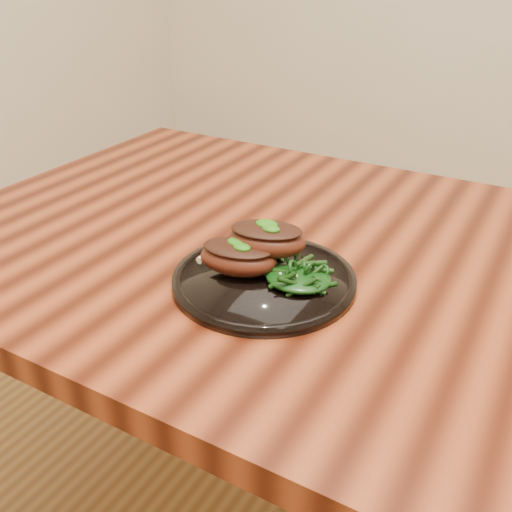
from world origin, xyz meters
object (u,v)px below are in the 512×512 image
(desk, at_px, (435,329))
(greens_heap, at_px, (298,274))
(lamb_chop_front, at_px, (238,256))
(plate, at_px, (264,279))

(desk, xyz_separation_m, greens_heap, (-0.16, -0.13, 0.11))
(lamb_chop_front, bearing_deg, greens_heap, 8.83)
(plate, relative_size, lamb_chop_front, 2.10)
(plate, distance_m, greens_heap, 0.05)
(lamb_chop_front, height_order, greens_heap, lamb_chop_front)
(desk, distance_m, lamb_chop_front, 0.30)
(lamb_chop_front, distance_m, greens_heap, 0.08)
(desk, height_order, greens_heap, greens_heap)
(desk, relative_size, greens_heap, 18.41)
(plate, xyz_separation_m, greens_heap, (0.05, 0.00, 0.02))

